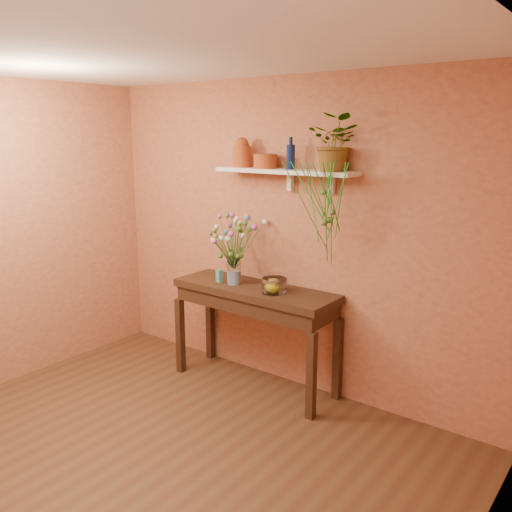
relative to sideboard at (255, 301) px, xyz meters
The scene contains 13 objects.
room 1.83m from the sideboard, 84.80° to the right, with size 4.04×4.04×2.70m.
sideboard is the anchor object (origin of this frame).
wall_shelf 1.16m from the sideboard, 32.29° to the left, with size 1.30×0.24×0.19m.
terracotta_jug 1.30m from the sideboard, 151.88° to the left, with size 0.20×0.20×0.26m.
terracotta_pot 1.22m from the sideboard, 76.75° to the left, with size 0.20×0.20×0.12m, color #B2461E.
blue_bottle 1.29m from the sideboard, 26.82° to the left, with size 0.08×0.08×0.26m.
spider_plant 1.54m from the sideboard, 12.64° to the left, with size 0.40×0.34×0.44m, color #3E6621.
plant_fronds 1.13m from the sideboard, ahead, with size 0.54×0.28×0.82m.
glass_vase 0.32m from the sideboard, 169.42° to the right, with size 0.12×0.12×0.26m.
bouquet 0.62m from the sideboard, behind, with size 0.47×0.57×0.49m.
glass_bowl 0.31m from the sideboard, ahead, with size 0.21×0.21×0.13m.
lemon 0.29m from the sideboard, ahead, with size 0.08×0.08×0.08m, color gold.
carton 0.40m from the sideboard, 169.23° to the right, with size 0.06×0.04×0.11m, color teal.
Camera 1 is at (2.59, -1.86, 2.22)m, focal length 37.82 mm.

